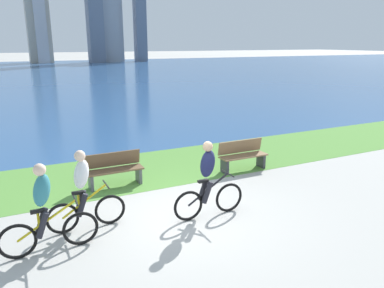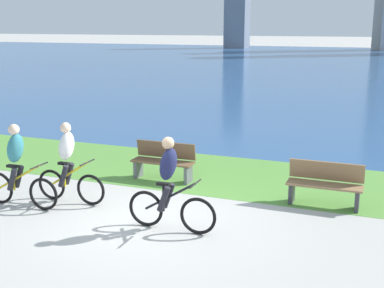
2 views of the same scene
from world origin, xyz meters
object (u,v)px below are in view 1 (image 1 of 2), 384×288
(cyclist_distant_rear, at_px, (45,210))
(bench_near_path, at_px, (114,169))
(bench_far_along_path, at_px, (242,155))
(cyclist_lead, at_px, (208,180))
(cyclist_trailing, at_px, (83,191))

(cyclist_distant_rear, distance_m, bench_near_path, 3.40)
(cyclist_distant_rear, height_order, bench_far_along_path, cyclist_distant_rear)
(bench_far_along_path, bearing_deg, bench_near_path, 173.56)
(cyclist_distant_rear, bearing_deg, cyclist_lead, 0.17)
(cyclist_trailing, xyz_separation_m, bench_far_along_path, (4.97, 1.72, -0.39))
(cyclist_trailing, height_order, cyclist_distant_rear, cyclist_distant_rear)
(bench_near_path, bearing_deg, cyclist_lead, -63.58)
(cyclist_distant_rear, height_order, bench_near_path, cyclist_distant_rear)
(cyclist_lead, distance_m, cyclist_trailing, 2.60)
(cyclist_lead, relative_size, cyclist_distant_rear, 0.98)
(cyclist_trailing, relative_size, cyclist_distant_rear, 0.96)
(cyclist_distant_rear, bearing_deg, bench_near_path, 54.51)
(cyclist_trailing, xyz_separation_m, bench_near_path, (1.18, 2.15, -0.39))
(cyclist_distant_rear, bearing_deg, cyclist_trailing, 37.55)
(cyclist_lead, height_order, bench_near_path, cyclist_lead)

